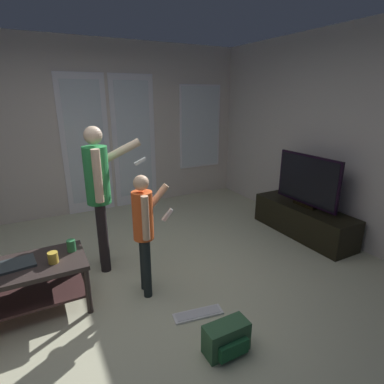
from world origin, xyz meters
The scene contains 13 objects.
ground_plane centered at (0.00, 0.00, -0.01)m, with size 5.73×5.32×0.02m, color beige.
wall_back_with_doors centered at (0.12, 2.62, 1.31)m, with size 5.73×0.09×2.69m.
wall_right_plain centered at (2.84, 0.00, 1.33)m, with size 0.06×5.32×2.66m.
coffee_table centered at (-0.89, 0.26, 0.35)m, with size 1.06×0.54×0.48m.
tv_stand centered at (2.50, 0.29, 0.21)m, with size 0.46×1.46×0.41m.
flat_screen_tv centered at (2.50, 0.29, 0.77)m, with size 0.08×0.98×0.70m.
person_adult centered at (-0.08, 0.72, 0.94)m, with size 0.70×0.42×1.56m.
person_child centered at (0.16, 0.06, 0.71)m, with size 0.43×0.32×1.18m.
backpack centered at (0.43, -0.91, 0.12)m, with size 0.34×0.20×0.24m.
loose_keyboard centered at (0.44, -0.47, 0.01)m, with size 0.46×0.20×0.02m.
laptop_closed centered at (-0.94, 0.28, 0.49)m, with size 0.35×0.23×0.02m, color #31393C.
cup_near_edge centered at (-0.62, 0.18, 0.53)m, with size 0.08×0.08×0.10m, color gold.
cup_by_laptop centered at (-0.45, 0.33, 0.53)m, with size 0.08×0.08×0.11m, color #33864B.
Camera 1 is at (-0.65, -2.41, 1.85)m, focal length 28.57 mm.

